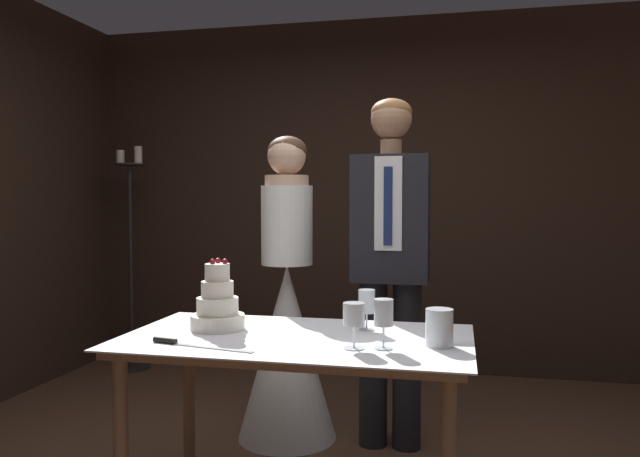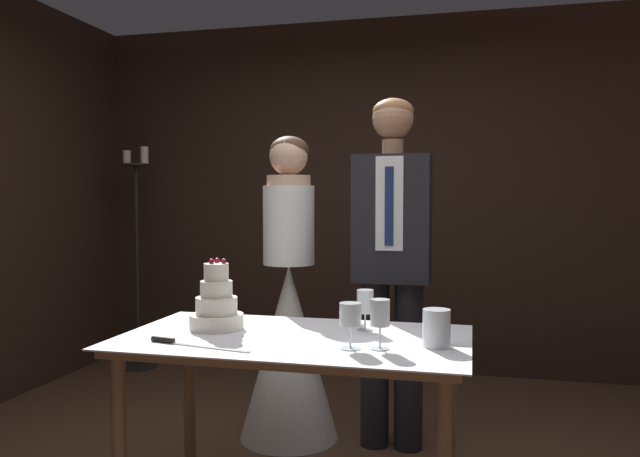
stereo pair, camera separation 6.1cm
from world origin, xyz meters
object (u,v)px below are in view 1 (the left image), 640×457
at_px(groom, 391,253).
at_px(candle_stand, 131,268).
at_px(wine_glass_near, 354,316).
at_px(cake_table, 296,359).
at_px(tiered_cake, 217,306).
at_px(wine_glass_far, 384,315).
at_px(hurricane_candle, 439,328).
at_px(bride, 287,328).
at_px(cake_knife, 183,343).
at_px(wine_glass_middle, 367,304).

xyz_separation_m(groom, candle_stand, (-2.12, 1.09, -0.25)).
xyz_separation_m(wine_glass_near, groom, (0.02, 1.02, 0.15)).
distance_m(cake_table, groom, 0.98).
xyz_separation_m(cake_table, tiered_cake, (-0.36, 0.06, 0.19)).
xyz_separation_m(tiered_cake, groom, (0.64, 0.81, 0.17)).
bearing_deg(tiered_cake, wine_glass_far, -14.78).
relative_size(wine_glass_near, hurricane_candle, 1.21).
bearing_deg(tiered_cake, groom, 51.68).
bearing_deg(candle_stand, cake_table, -46.86).
xyz_separation_m(bride, groom, (0.56, -0.00, 0.42)).
distance_m(cake_knife, wine_glass_middle, 0.77).
relative_size(wine_glass_far, groom, 0.10).
height_order(wine_glass_far, groom, groom).
bearing_deg(tiered_cake, cake_table, -9.37).
distance_m(wine_glass_far, hurricane_candle, 0.22).
height_order(wine_glass_far, hurricane_candle, wine_glass_far).
bearing_deg(groom, candle_stand, 152.83).
distance_m(cake_table, wine_glass_middle, 0.37).
height_order(hurricane_candle, groom, groom).
distance_m(wine_glass_near, bride, 1.19).
relative_size(wine_glass_near, wine_glass_middle, 0.99).
relative_size(tiered_cake, candle_stand, 0.17).
bearing_deg(wine_glass_near, hurricane_candle, 19.44).
bearing_deg(cake_table, wine_glass_near, -30.54).
bearing_deg(cake_knife, bride, 95.80).
relative_size(cake_table, wine_glass_far, 7.53).
xyz_separation_m(wine_glass_far, groom, (-0.08, 1.00, 0.14)).
bearing_deg(bride, tiered_cake, -95.40).
distance_m(cake_knife, wine_glass_near, 0.65).
distance_m(wine_glass_middle, groom, 0.71).
relative_size(cake_knife, wine_glass_middle, 2.51).
relative_size(wine_glass_middle, candle_stand, 0.10).
relative_size(hurricane_candle, candle_stand, 0.08).
relative_size(wine_glass_middle, wine_glass_far, 0.93).
height_order(wine_glass_near, candle_stand, candle_stand).
bearing_deg(candle_stand, wine_glass_middle, -40.38).
relative_size(cake_knife, hurricane_candle, 3.05).
distance_m(cake_table, wine_glass_far, 0.44).
height_order(cake_knife, wine_glass_far, wine_glass_far).
bearing_deg(wine_glass_middle, candle_stand, 139.62).
relative_size(cake_table, groom, 0.76).
relative_size(cake_table, candle_stand, 0.81).
height_order(wine_glass_middle, bride, bride).
distance_m(cake_knife, bride, 1.13).
height_order(cake_table, wine_glass_far, wine_glass_far).
bearing_deg(hurricane_candle, wine_glass_near, -160.56).
height_order(cake_table, candle_stand, candle_stand).
xyz_separation_m(wine_glass_near, wine_glass_middle, (-0.00, 0.33, -0.01)).
xyz_separation_m(wine_glass_far, bride, (-0.65, 1.00, -0.28)).
xyz_separation_m(cake_table, wine_glass_middle, (0.26, 0.18, 0.20)).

